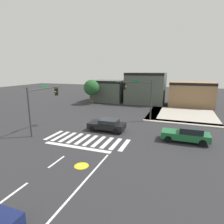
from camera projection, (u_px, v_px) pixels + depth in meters
ground_plane at (104, 127)px, 23.38m from camera, size 120.00×120.00×0.00m
crosswalk_near at (87, 140)px, 19.26m from camera, size 8.49×3.01×0.01m
lane_markings at (38, 189)px, 11.36m from camera, size 6.80×24.25×0.01m
bike_detector_marking at (81, 166)px, 14.04m from camera, size 1.08×1.08×0.01m
curb_corner_northeast at (178, 115)px, 29.12m from camera, size 10.00×10.60×0.15m
storefront_row at (148, 90)px, 39.48m from camera, size 24.54×6.76×6.34m
traffic_signal_northeast at (139, 92)px, 25.95m from camera, size 5.14×0.32×5.64m
traffic_signal_southwest at (43, 99)px, 21.33m from camera, size 0.32×5.71×5.23m
car_green at (187, 134)px, 18.54m from camera, size 4.50×1.76×1.54m
car_black at (107, 125)px, 21.92m from camera, size 4.23×1.87×1.38m
roadside_tree at (91, 88)px, 38.31m from camera, size 3.16×3.16×4.98m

